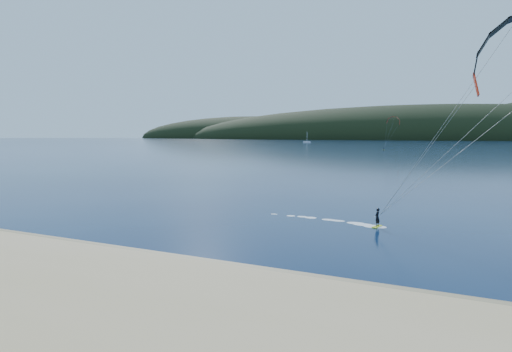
% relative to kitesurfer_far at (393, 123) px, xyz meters
% --- Properties ---
extents(ground, '(1800.00, 1800.00, 0.00)m').
position_rel_kitesurfer_far_xyz_m(ground, '(13.68, -207.61, -13.44)').
color(ground, '#071535').
rests_on(ground, ground).
extents(wet_sand, '(220.00, 2.50, 0.10)m').
position_rel_kitesurfer_far_xyz_m(wet_sand, '(13.68, -203.11, -13.39)').
color(wet_sand, olive).
rests_on(wet_sand, ground).
extents(headland, '(1200.00, 310.00, 140.00)m').
position_rel_kitesurfer_far_xyz_m(headland, '(14.31, 537.68, -13.44)').
color(headland, black).
rests_on(headland, ground).
extents(kitesurfer_far, '(9.02, 6.45, 15.70)m').
position_rel_kitesurfer_far_xyz_m(kitesurfer_far, '(0.00, 0.00, 0.00)').
color(kitesurfer_far, '#D8F11C').
rests_on(kitesurfer_far, ground).
extents(sailboat, '(7.76, 4.80, 10.80)m').
position_rel_kitesurfer_far_xyz_m(sailboat, '(-107.51, 186.02, -12.64)').
color(sailboat, white).
rests_on(sailboat, ground).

